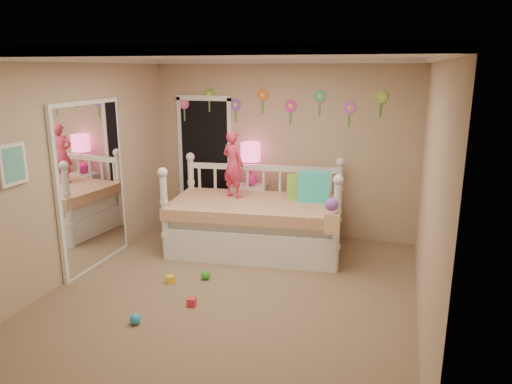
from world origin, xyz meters
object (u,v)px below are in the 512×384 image
(daybed, at_px, (256,206))
(table_lamp, at_px, (251,157))
(child, at_px, (233,164))
(nightstand, at_px, (251,209))

(daybed, distance_m, table_lamp, 0.93)
(daybed, xyz_separation_m, child, (-0.37, 0.11, 0.54))
(child, bearing_deg, nightstand, -76.35)
(nightstand, xyz_separation_m, table_lamp, (0.00, 0.00, 0.81))
(daybed, distance_m, nightstand, 0.80)
(nightstand, distance_m, table_lamp, 0.81)
(daybed, distance_m, child, 0.66)
(daybed, height_order, table_lamp, table_lamp)
(daybed, relative_size, table_lamp, 3.58)
(nightstand, bearing_deg, daybed, -71.53)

